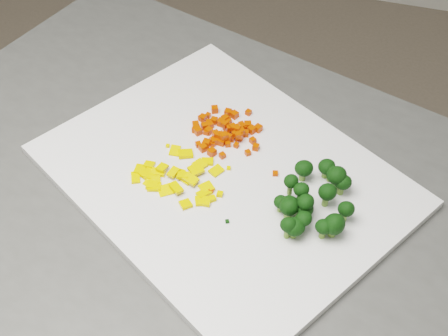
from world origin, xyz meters
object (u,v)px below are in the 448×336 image
(pepper_pile, at_px, (178,173))
(broccoli_pile, at_px, (302,190))
(carrot_pile, at_px, (229,126))
(cutting_board, at_px, (224,176))

(pepper_pile, relative_size, broccoli_pile, 0.97)
(carrot_pile, distance_m, pepper_pile, 0.12)
(cutting_board, distance_m, carrot_pile, 0.09)
(carrot_pile, xyz_separation_m, pepper_pile, (-0.05, -0.11, -0.01))
(cutting_board, bearing_deg, broccoli_pile, -13.04)
(cutting_board, relative_size, carrot_pile, 4.50)
(carrot_pile, height_order, pepper_pile, carrot_pile)
(cutting_board, xyz_separation_m, carrot_pile, (-0.02, 0.08, 0.02))
(carrot_pile, relative_size, pepper_pile, 0.86)
(carrot_pile, xyz_separation_m, broccoli_pile, (0.13, -0.11, 0.02))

